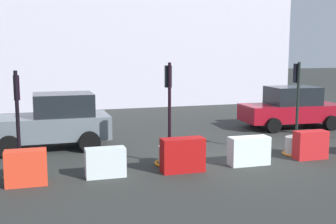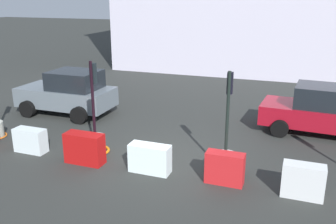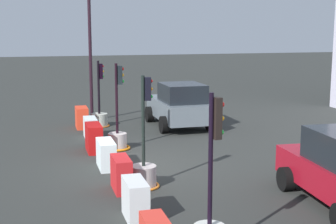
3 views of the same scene
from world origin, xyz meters
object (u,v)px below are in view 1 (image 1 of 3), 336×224
(traffic_light_1, at_px, (169,149))
(car_red_compact, at_px, (292,108))
(construction_barrier_3, at_px, (249,151))
(car_grey_saloon, at_px, (53,122))
(traffic_light_0, at_px, (20,161))
(construction_barrier_2, at_px, (183,155))
(construction_barrier_4, at_px, (311,145))
(construction_barrier_0, at_px, (26,168))
(construction_barrier_1, at_px, (105,162))
(traffic_light_2, at_px, (296,141))

(traffic_light_1, bearing_deg, car_red_compact, 31.55)
(construction_barrier_3, height_order, car_grey_saloon, car_grey_saloon)
(traffic_light_0, distance_m, car_grey_saloon, 3.38)
(traffic_light_1, xyz_separation_m, construction_barrier_2, (0.11, -0.81, -0.00))
(traffic_light_1, relative_size, construction_barrier_4, 2.87)
(car_grey_saloon, bearing_deg, construction_barrier_4, -27.74)
(construction_barrier_2, height_order, construction_barrier_4, construction_barrier_2)
(traffic_light_1, bearing_deg, construction_barrier_4, -9.01)
(traffic_light_0, xyz_separation_m, construction_barrier_0, (0.16, -0.75, 0.02))
(construction_barrier_1, bearing_deg, construction_barrier_0, -176.80)
(traffic_light_0, bearing_deg, construction_barrier_4, -4.42)
(traffic_light_2, distance_m, construction_barrier_3, 2.10)
(traffic_light_1, height_order, construction_barrier_2, traffic_light_1)
(traffic_light_2, relative_size, car_grey_saloon, 0.74)
(traffic_light_0, height_order, traffic_light_1, traffic_light_1)
(construction_barrier_4, bearing_deg, construction_barrier_2, -178.03)
(traffic_light_2, xyz_separation_m, car_red_compact, (2.63, 4.22, 0.40))
(construction_barrier_4, height_order, car_red_compact, car_red_compact)
(construction_barrier_2, height_order, car_grey_saloon, car_grey_saloon)
(construction_barrier_2, relative_size, construction_barrier_3, 1.00)
(construction_barrier_2, height_order, car_red_compact, car_red_compact)
(traffic_light_2, xyz_separation_m, construction_barrier_3, (-1.99, -0.66, -0.04))
(traffic_light_0, bearing_deg, construction_barrier_1, -17.00)
(traffic_light_1, height_order, construction_barrier_3, traffic_light_1)
(traffic_light_1, bearing_deg, construction_barrier_1, -160.91)
(construction_barrier_3, bearing_deg, car_grey_saloon, 143.18)
(construction_barrier_0, height_order, construction_barrier_2, construction_barrier_2)
(construction_barrier_3, relative_size, car_grey_saloon, 0.30)
(traffic_light_0, distance_m, car_red_compact, 11.60)
(car_red_compact, bearing_deg, construction_barrier_2, -143.26)
(construction_barrier_0, height_order, construction_barrier_1, construction_barrier_0)
(traffic_light_0, height_order, construction_barrier_4, traffic_light_0)
(construction_barrier_2, relative_size, car_grey_saloon, 0.30)
(traffic_light_0, height_order, construction_barrier_0, traffic_light_0)
(construction_barrier_1, relative_size, construction_barrier_2, 0.88)
(construction_barrier_3, bearing_deg, traffic_light_1, 161.25)
(traffic_light_0, height_order, construction_barrier_2, traffic_light_0)
(car_red_compact, bearing_deg, traffic_light_1, -148.45)
(construction_barrier_0, bearing_deg, construction_barrier_2, -0.48)
(traffic_light_0, distance_m, traffic_light_1, 4.04)
(traffic_light_0, bearing_deg, traffic_light_2, -0.24)
(traffic_light_2, relative_size, car_red_compact, 0.67)
(traffic_light_1, height_order, car_red_compact, traffic_light_1)
(car_grey_saloon, bearing_deg, construction_barrier_2, -51.50)
(traffic_light_0, xyz_separation_m, car_grey_saloon, (0.99, 3.19, 0.48))
(construction_barrier_4, bearing_deg, construction_barrier_3, -178.50)
(car_grey_saloon, bearing_deg, traffic_light_0, -107.19)
(car_grey_saloon, height_order, car_red_compact, car_grey_saloon)
(construction_barrier_4, bearing_deg, construction_barrier_1, -180.00)
(traffic_light_0, distance_m, construction_barrier_3, 6.22)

